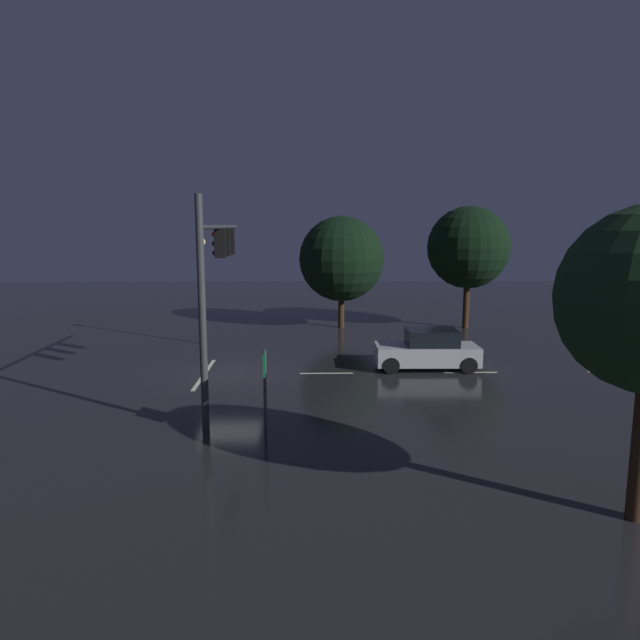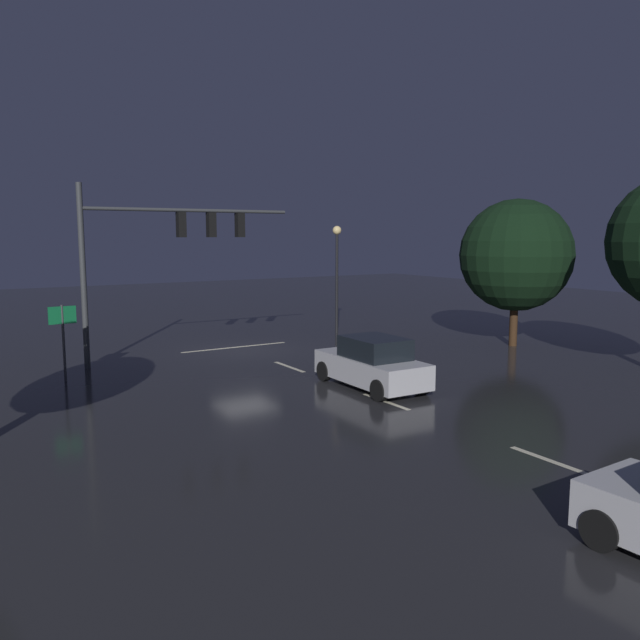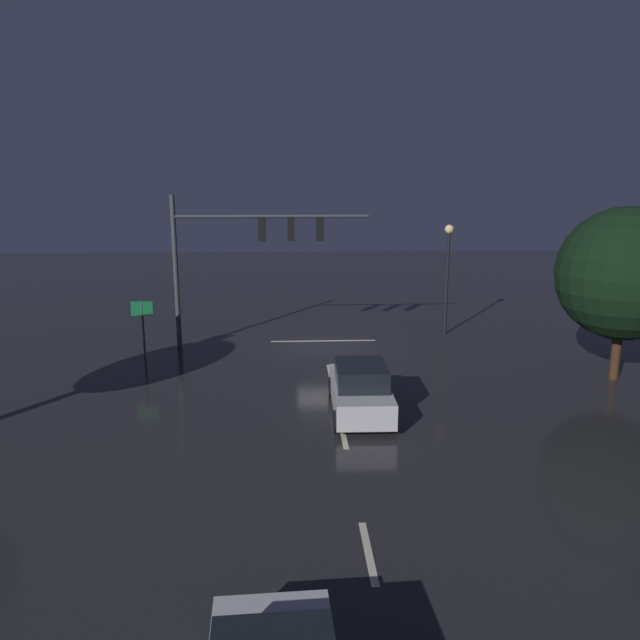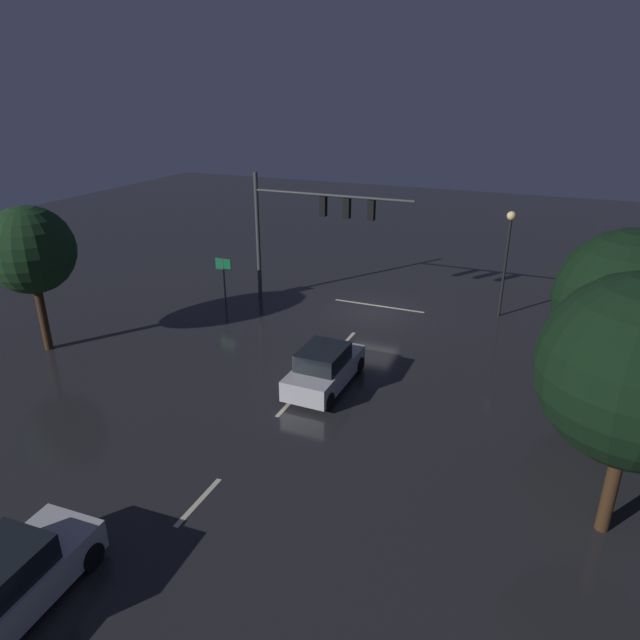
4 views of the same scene
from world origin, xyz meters
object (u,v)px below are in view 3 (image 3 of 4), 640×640
object	(u,v)px
car_approaching	(360,390)
street_lamp_left_kerb	(448,259)
traffic_signal_assembly	(245,243)
route_sign	(143,318)
tree_left_far	(625,274)

from	to	relation	value
car_approaching	street_lamp_left_kerb	size ratio (longest dim) A/B	0.81
traffic_signal_assembly	car_approaching	distance (m)	10.01
traffic_signal_assembly	car_approaching	world-z (taller)	traffic_signal_assembly
traffic_signal_assembly	street_lamp_left_kerb	xyz separation A→B (m)	(-9.65, -2.26, -1.03)
street_lamp_left_kerb	route_sign	size ratio (longest dim) A/B	2.05
car_approaching	tree_left_far	size ratio (longest dim) A/B	0.67
car_approaching	route_sign	distance (m)	10.56
route_sign	tree_left_far	distance (m)	19.00
car_approaching	route_sign	size ratio (longest dim) A/B	1.66
car_approaching	street_lamp_left_kerb	distance (m)	12.11
street_lamp_left_kerb	tree_left_far	bearing A→B (deg)	122.87
car_approaching	route_sign	xyz separation A→B (m)	(8.42, -6.28, 1.11)
tree_left_far	street_lamp_left_kerb	bearing A→B (deg)	-57.13
route_sign	traffic_signal_assembly	bearing A→B (deg)	-156.02
traffic_signal_assembly	street_lamp_left_kerb	bearing A→B (deg)	-166.84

